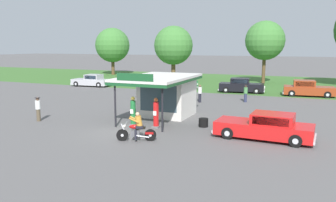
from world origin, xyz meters
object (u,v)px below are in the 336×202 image
Objects in this scene: gas_pump_offside at (156,114)px; gas_pump_nearside at (133,112)px; bystander_standing_back_lot at (246,93)px; parked_car_back_row_far_left at (92,81)px; parked_car_back_row_left at (175,83)px; parked_car_back_row_right at (308,89)px; parked_car_back_row_far_right at (241,86)px; bystander_admiring_sedan at (38,108)px; motorcycle_with_rider at (137,129)px; featured_classic_sedan at (265,127)px; spare_tire_stack at (203,123)px; bystander_strolling_foreground at (200,93)px.

gas_pump_nearside is at bearing -180.00° from gas_pump_offside.
bystander_standing_back_lot is (5.05, 11.84, -0.02)m from gas_pump_nearside.
parked_car_back_row_far_left is at bearing 166.86° from bystander_standing_back_lot.
gas_pump_nearside is 18.43m from parked_car_back_row_left.
parked_car_back_row_right is 1.02× the size of parked_car_back_row_far_right.
gas_pump_nearside is 6.65m from bystander_admiring_sedan.
gas_pump_offside is 3.17m from motorcycle_with_rider.
gas_pump_nearside is 0.34× the size of featured_classic_sedan.
featured_classic_sedan is 14.80m from bystander_admiring_sedan.
gas_pump_nearside is at bearing 12.66° from bystander_admiring_sedan.
gas_pump_offside is at bearing -71.89° from parked_car_back_row_left.
spare_tire_stack is (8.55, -16.61, -0.47)m from parked_car_back_row_left.
gas_pump_nearside is 0.99× the size of gas_pump_offside.
parked_car_back_row_right is (14.45, 0.11, -0.02)m from parked_car_back_row_left.
bystander_admiring_sedan is at bearing -123.82° from bystander_strolling_foreground.
parked_car_back_row_left is 1.04× the size of parked_car_back_row_far_left.
featured_classic_sedan is 18.22m from parked_car_back_row_right.
gas_pump_offside reaches higher than featured_classic_sedan.
bystander_strolling_foreground reaches higher than motorcycle_with_rider.
spare_tire_stack is (-3.94, 1.40, -0.40)m from featured_classic_sedan.
featured_classic_sedan is 28.50m from parked_car_back_row_far_left.
bystander_admiring_sedan is at bearing -117.02° from parked_car_back_row_far_right.
bystander_admiring_sedan reaches higher than parked_car_back_row_left.
parked_car_back_row_far_right is at bearing 179.58° from parked_car_back_row_right.
bystander_strolling_foreground is at bearing -138.45° from parked_car_back_row_right.
parked_car_back_row_left is at bearing 106.38° from motorcycle_with_rider.
bystander_standing_back_lot is 0.98× the size of bystander_strolling_foreground.
parked_car_back_row_far_left is (-16.56, 16.51, -0.19)m from gas_pump_offside.
featured_classic_sedan is at bearing -35.57° from parked_car_back_row_far_left.
bystander_standing_back_lot is 0.95× the size of bystander_admiring_sedan.
gas_pump_nearside is 22.27m from parked_car_back_row_far_left.
parked_car_back_row_far_right is (1.53, 21.24, 0.06)m from motorcycle_with_rider.
gas_pump_offside is at bearing -88.06° from bystander_strolling_foreground.
motorcycle_with_rider reaches higher than parked_car_back_row_far_right.
spare_tire_stack is at bearing 26.29° from gas_pump_offside.
gas_pump_offside is 0.37× the size of parked_car_back_row_far_right.
bystander_admiring_sedan reaches higher than parked_car_back_row_far_left.
spare_tire_stack is at bearing -94.08° from bystander_standing_back_lot.
bystander_strolling_foreground is (5.52, -7.80, 0.10)m from parked_car_back_row_left.
gas_pump_offside is 1.18× the size of bystander_strolling_foreground.
parked_car_back_row_far_left is (-16.89, 19.65, 0.02)m from motorcycle_with_rider.
parked_car_back_row_far_right is (3.48, 18.10, -0.14)m from gas_pump_nearside.
gas_pump_offside is 12.33m from bystander_standing_back_lot.
bystander_admiring_sedan reaches higher than motorcycle_with_rider.
parked_car_back_row_left is 18.68m from spare_tire_stack.
bystander_strolling_foreground is at bearing 82.82° from gas_pump_nearside.
parked_car_back_row_right is at bearing 68.72° from motorcycle_with_rider.
motorcycle_with_rider is 15.30m from bystander_standing_back_lot.
bystander_strolling_foreground is 0.97× the size of bystander_admiring_sedan.
parked_car_back_row_left is 10.79m from parked_car_back_row_far_left.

